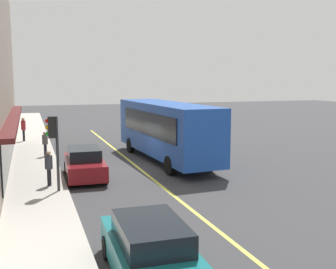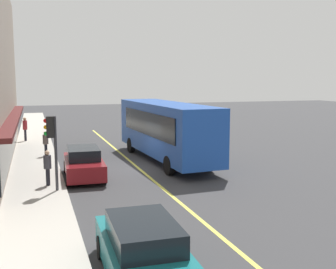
{
  "view_description": "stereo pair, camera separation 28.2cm",
  "coord_description": "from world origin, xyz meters",
  "px_view_note": "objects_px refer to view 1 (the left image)",
  "views": [
    {
      "loc": [
        -21.29,
        5.66,
        4.86
      ],
      "look_at": [
        1.58,
        -2.23,
        1.6
      ],
      "focal_mm": 43.37,
      "sensor_mm": 36.0,
      "label": 1
    },
    {
      "loc": [
        -21.38,
        5.39,
        4.86
      ],
      "look_at": [
        1.58,
        -2.23,
        1.6
      ],
      "focal_mm": 43.37,
      "sensor_mm": 36.0,
      "label": 2
    }
  ],
  "objects_px": {
    "car_maroon": "(84,163)",
    "bus": "(165,128)",
    "pedestrian_by_curb": "(49,165)",
    "pedestrian_at_corner": "(45,142)",
    "pedestrian_waiting": "(23,127)",
    "car_teal": "(150,250)",
    "traffic_light": "(53,136)"
  },
  "relations": [
    {
      "from": "bus",
      "to": "pedestrian_by_curb",
      "type": "relative_size",
      "value": 7.06
    },
    {
      "from": "pedestrian_at_corner",
      "to": "pedestrian_waiting",
      "type": "distance_m",
      "value": 7.2
    },
    {
      "from": "traffic_light",
      "to": "pedestrian_at_corner",
      "type": "bearing_deg",
      "value": 0.27
    },
    {
      "from": "bus",
      "to": "car_teal",
      "type": "distance_m",
      "value": 14.81
    },
    {
      "from": "car_teal",
      "to": "pedestrian_by_curb",
      "type": "height_order",
      "value": "pedestrian_by_curb"
    },
    {
      "from": "bus",
      "to": "car_maroon",
      "type": "distance_m",
      "value": 6.07
    },
    {
      "from": "bus",
      "to": "car_maroon",
      "type": "relative_size",
      "value": 2.57
    },
    {
      "from": "pedestrian_by_curb",
      "to": "pedestrian_waiting",
      "type": "xyz_separation_m",
      "value": [
        14.54,
        1.18,
        0.17
      ]
    },
    {
      "from": "pedestrian_at_corner",
      "to": "car_teal",
      "type": "bearing_deg",
      "value": -174.07
    },
    {
      "from": "traffic_light",
      "to": "pedestrian_by_curb",
      "type": "height_order",
      "value": "traffic_light"
    },
    {
      "from": "bus",
      "to": "pedestrian_waiting",
      "type": "xyz_separation_m",
      "value": [
        10.15,
        8.14,
        -0.72
      ]
    },
    {
      "from": "bus",
      "to": "pedestrian_at_corner",
      "type": "bearing_deg",
      "value": 65.79
    },
    {
      "from": "bus",
      "to": "traffic_light",
      "type": "height_order",
      "value": "bus"
    },
    {
      "from": "bus",
      "to": "pedestrian_at_corner",
      "type": "distance_m",
      "value": 7.54
    },
    {
      "from": "bus",
      "to": "car_teal",
      "type": "height_order",
      "value": "bus"
    },
    {
      "from": "pedestrian_by_curb",
      "to": "pedestrian_waiting",
      "type": "distance_m",
      "value": 14.59
    },
    {
      "from": "bus",
      "to": "pedestrian_by_curb",
      "type": "bearing_deg",
      "value": 122.25
    },
    {
      "from": "bus",
      "to": "traffic_light",
      "type": "distance_m",
      "value": 8.69
    },
    {
      "from": "pedestrian_at_corner",
      "to": "bus",
      "type": "bearing_deg",
      "value": -114.21
    },
    {
      "from": "bus",
      "to": "pedestrian_waiting",
      "type": "distance_m",
      "value": 13.03
    },
    {
      "from": "pedestrian_by_curb",
      "to": "pedestrian_at_corner",
      "type": "bearing_deg",
      "value": -1.07
    },
    {
      "from": "bus",
      "to": "car_teal",
      "type": "relative_size",
      "value": 2.58
    },
    {
      "from": "car_teal",
      "to": "car_maroon",
      "type": "distance_m",
      "value": 11.0
    },
    {
      "from": "car_maroon",
      "to": "bus",
      "type": "bearing_deg",
      "value": -61.11
    },
    {
      "from": "traffic_light",
      "to": "car_teal",
      "type": "bearing_deg",
      "value": -168.52
    },
    {
      "from": "bus",
      "to": "car_maroon",
      "type": "xyz_separation_m",
      "value": [
        -2.87,
        5.2,
        -1.24
      ]
    },
    {
      "from": "car_maroon",
      "to": "pedestrian_waiting",
      "type": "distance_m",
      "value": 13.35
    },
    {
      "from": "car_teal",
      "to": "pedestrian_by_curb",
      "type": "bearing_deg",
      "value": 11.34
    },
    {
      "from": "car_maroon",
      "to": "pedestrian_waiting",
      "type": "height_order",
      "value": "pedestrian_waiting"
    },
    {
      "from": "traffic_light",
      "to": "pedestrian_waiting",
      "type": "height_order",
      "value": "traffic_light"
    },
    {
      "from": "car_maroon",
      "to": "pedestrian_waiting",
      "type": "xyz_separation_m",
      "value": [
        13.01,
        2.95,
        0.52
      ]
    },
    {
      "from": "pedestrian_at_corner",
      "to": "car_maroon",
      "type": "bearing_deg",
      "value": -164.66
    }
  ]
}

